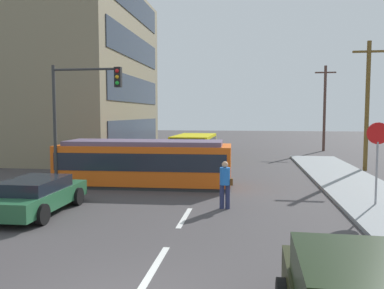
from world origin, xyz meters
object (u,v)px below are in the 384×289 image
at_px(city_bus, 194,146).
at_px(pedestrian_crossing, 225,182).
at_px(utility_pole_mid, 367,103).
at_px(utility_pole_far, 325,107).
at_px(parked_sedan_furthest, 143,151).
at_px(parked_sedan_far, 127,161).
at_px(parked_sedan_mid, 36,195).
at_px(traffic_light_mast, 80,103).
at_px(stop_sign, 378,146).
at_px(streetcar_tram, 145,162).

relative_size(city_bus, pedestrian_crossing, 3.32).
bearing_deg(utility_pole_mid, utility_pole_far, 90.34).
relative_size(parked_sedan_furthest, utility_pole_mid, 0.58).
bearing_deg(parked_sedan_far, parked_sedan_furthest, 96.97).
xyz_separation_m(parked_sedan_mid, traffic_light_mast, (-0.20, 3.99, 3.16)).
height_order(stop_sign, traffic_light_mast, traffic_light_mast).
bearing_deg(parked_sedan_furthest, utility_pole_far, 30.37).
relative_size(streetcar_tram, parked_sedan_far, 1.81).
xyz_separation_m(traffic_light_mast, utility_pole_far, (13.89, 19.95, 0.17)).
bearing_deg(stop_sign, city_bus, 123.12).
bearing_deg(parked_sedan_mid, utility_pole_mid, 40.68).
bearing_deg(traffic_light_mast, utility_pole_far, 55.15).
relative_size(pedestrian_crossing, parked_sedan_furthest, 0.39).
distance_m(city_bus, utility_pole_far, 14.09).
bearing_deg(parked_sedan_far, parked_sedan_mid, -90.74).
relative_size(streetcar_tram, utility_pole_mid, 1.07).
bearing_deg(utility_pole_mid, parked_sedan_far, -169.69).
bearing_deg(traffic_light_mast, parked_sedan_far, 86.59).
distance_m(parked_sedan_furthest, stop_sign, 17.91).
distance_m(streetcar_tram, parked_sedan_mid, 5.86).
distance_m(streetcar_tram, pedestrian_crossing, 5.49).
xyz_separation_m(pedestrian_crossing, utility_pole_mid, (7.60, 10.28, 2.97)).
distance_m(streetcar_tram, traffic_light_mast, 3.91).
height_order(streetcar_tram, parked_sedan_far, streetcar_tram).
xyz_separation_m(streetcar_tram, parked_sedan_mid, (-2.25, -5.39, -0.46)).
relative_size(pedestrian_crossing, utility_pole_mid, 0.22).
bearing_deg(streetcar_tram, utility_pole_mid, 29.24).
height_order(parked_sedan_far, parked_sedan_furthest, same).
bearing_deg(traffic_light_mast, streetcar_tram, 29.69).
bearing_deg(pedestrian_crossing, city_bus, 102.32).
xyz_separation_m(parked_sedan_far, utility_pole_mid, (13.65, 2.48, 3.29)).
relative_size(parked_sedan_mid, utility_pole_far, 0.57).
bearing_deg(parked_sedan_furthest, parked_sedan_mid, -87.65).
xyz_separation_m(traffic_light_mast, utility_pole_mid, (13.97, 7.84, 0.13)).
relative_size(pedestrian_crossing, stop_sign, 0.58).
height_order(parked_sedan_furthest, utility_pole_far, utility_pole_far).
height_order(city_bus, pedestrian_crossing, city_bus).
xyz_separation_m(parked_sedan_far, traffic_light_mast, (-0.32, -5.36, 3.16)).
height_order(city_bus, parked_sedan_far, city_bus).
bearing_deg(city_bus, parked_sedan_mid, -102.28).
height_order(parked_sedan_mid, stop_sign, stop_sign).
height_order(parked_sedan_mid, utility_pole_mid, utility_pole_mid).
distance_m(city_bus, parked_sedan_furthest, 3.96).
bearing_deg(pedestrian_crossing, parked_sedan_far, 127.81).
xyz_separation_m(parked_sedan_mid, utility_pole_far, (13.70, 23.94, 3.33)).
height_order(parked_sedan_mid, utility_pole_far, utility_pole_far).
relative_size(traffic_light_mast, utility_pole_far, 0.72).
bearing_deg(streetcar_tram, utility_pole_far, 58.34).
bearing_deg(parked_sedan_mid, parked_sedan_far, 89.26).
xyz_separation_m(parked_sedan_mid, stop_sign, (11.43, 2.40, 1.57)).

